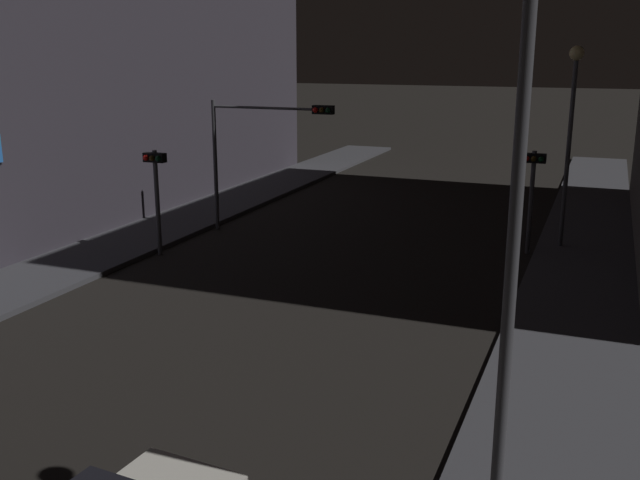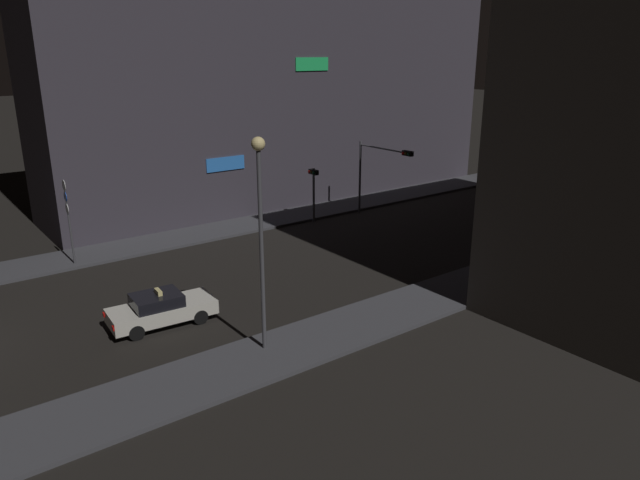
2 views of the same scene
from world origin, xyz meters
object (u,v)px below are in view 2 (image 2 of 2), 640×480
Objects in this scene: traffic_light_right_kerb at (512,210)px; street_lamp_near_block at (260,213)px; traffic_light_left_kerb at (313,184)px; street_lamp_far_block at (543,170)px; sign_pole_left at (68,214)px; taxi at (161,309)px; traffic_light_overhead at (379,165)px.

traffic_light_right_kerb is 0.45× the size of street_lamp_near_block.
street_lamp_far_block reaches higher than traffic_light_left_kerb.
taxi is at bearing 5.61° from sign_pole_left.
sign_pole_left is at bearing -122.14° from traffic_light_right_kerb.
traffic_light_overhead is at bearing -174.95° from traffic_light_right_kerb.
traffic_light_overhead is 10.18m from traffic_light_right_kerb.
taxi is 0.56× the size of street_lamp_near_block.
street_lamp_far_block reaches higher than taxi.
taxi is 17.12m from traffic_light_left_kerb.
sign_pole_left is at bearing -92.98° from traffic_light_left_kerb.
taxi is 21.37m from street_lamp_far_block.
traffic_light_left_kerb reaches higher than traffic_light_right_kerb.
traffic_light_overhead is at bearing 81.87° from sign_pole_left.
street_lamp_near_block reaches higher than street_lamp_far_block.
taxi is 0.89× the size of traffic_light_overhead.
traffic_light_right_kerb is 0.79× the size of sign_pole_left.
taxi is at bearing -154.14° from street_lamp_near_block.
traffic_light_left_kerb is at bearing 121.22° from taxi.
traffic_light_right_kerb is at bearing -137.41° from street_lamp_far_block.
traffic_light_right_kerb is 17.60m from street_lamp_near_block.
street_lamp_near_block is (11.46, -16.40, 1.80)m from traffic_light_overhead.
sign_pole_left reaches higher than traffic_light_right_kerb.
traffic_light_overhead is 4.69m from traffic_light_left_kerb.
traffic_light_overhead is at bearing -170.53° from street_lamp_far_block.
taxi is at bearing -58.78° from traffic_light_left_kerb.
sign_pole_left is at bearing -167.38° from street_lamp_near_block.
street_lamp_near_block reaches higher than traffic_light_right_kerb.
taxi is 1.25× the size of traffic_light_right_kerb.
traffic_light_right_kerb reaches higher than taxi.
street_lamp_far_block is at bearing 78.17° from taxi.
street_lamp_far_block is at bearing 9.47° from traffic_light_overhead.
street_lamp_near_block is (1.39, -17.29, 2.95)m from traffic_light_right_kerb.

